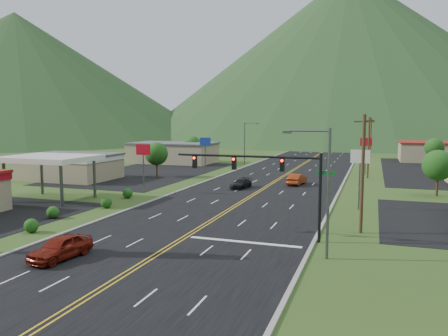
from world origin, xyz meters
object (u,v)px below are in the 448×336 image
(streetlight_west, at_px, (246,140))
(car_red_near, at_px, (61,248))
(gas_canopy, at_px, (50,159))
(car_red_far, at_px, (297,179))
(streetlight_east, at_px, (324,184))
(car_dark_mid, at_px, (241,184))
(traffic_signal, at_px, (270,173))

(streetlight_west, relative_size, car_red_near, 1.87)
(gas_canopy, xyz_separation_m, car_red_far, (25.77, 21.63, -4.06))
(streetlight_east, distance_m, car_dark_mid, 31.46)
(streetlight_east, distance_m, car_red_far, 34.72)
(streetlight_west, xyz_separation_m, car_dark_mid, (8.63, -32.31, -4.54))
(streetlight_east, relative_size, streetlight_west, 1.00)
(streetlight_east, height_order, gas_canopy, streetlight_east)
(traffic_signal, distance_m, car_dark_mid, 25.97)
(car_dark_mid, xyz_separation_m, car_red_far, (6.81, 5.94, 0.17))
(car_red_near, xyz_separation_m, car_red_far, (9.55, 39.70, -0.01))
(streetlight_east, bearing_deg, gas_canopy, 160.12)
(traffic_signal, distance_m, car_red_near, 16.49)
(car_red_near, bearing_deg, streetlight_east, 26.34)
(car_dark_mid, bearing_deg, car_red_near, -85.56)
(car_red_near, bearing_deg, streetlight_west, 101.76)
(gas_canopy, distance_m, car_dark_mid, 24.97)
(traffic_signal, relative_size, gas_canopy, 1.31)
(traffic_signal, distance_m, car_red_far, 30.10)
(gas_canopy, relative_size, car_red_far, 2.04)
(car_dark_mid, bearing_deg, streetlight_east, -53.74)
(streetlight_east, bearing_deg, car_dark_mid, 117.19)
(streetlight_west, relative_size, car_dark_mid, 2.03)
(gas_canopy, distance_m, car_red_near, 24.62)
(gas_canopy, distance_m, car_red_far, 33.89)
(traffic_signal, xyz_separation_m, gas_canopy, (-28.48, 8.00, -0.46))
(streetlight_west, bearing_deg, car_dark_mid, -75.04)
(gas_canopy, height_order, car_red_far, gas_canopy)
(car_red_far, bearing_deg, gas_canopy, 47.54)
(streetlight_west, bearing_deg, traffic_signal, -72.03)
(car_red_near, bearing_deg, traffic_signal, 46.03)
(gas_canopy, bearing_deg, car_red_near, -48.09)
(car_dark_mid, bearing_deg, traffic_signal, -59.03)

